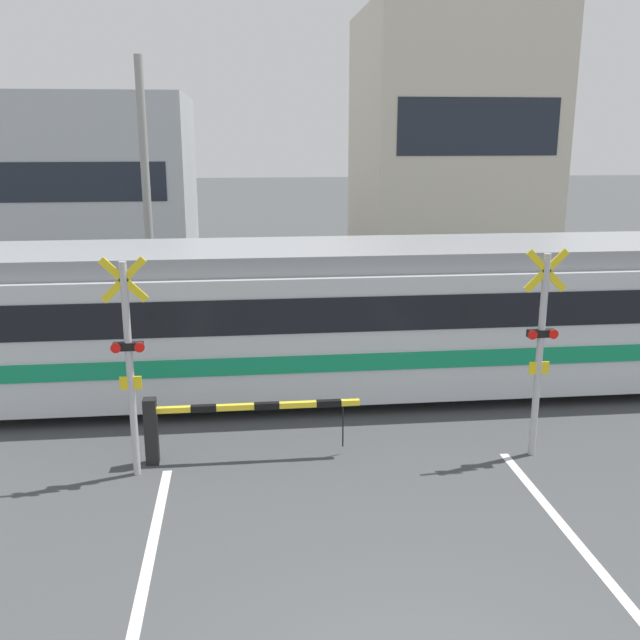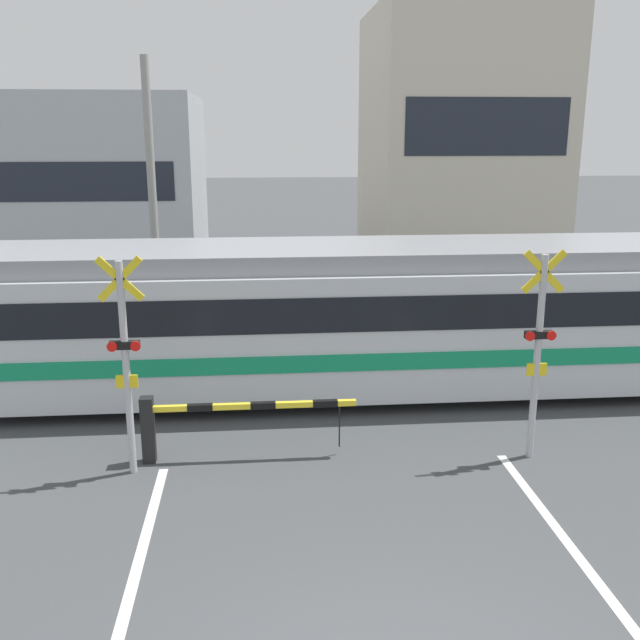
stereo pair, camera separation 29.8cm
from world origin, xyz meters
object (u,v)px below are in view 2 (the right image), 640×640
(commuter_train, at_px, (505,311))
(crossing_barrier_far, at_px, (393,315))
(crossing_signal_right, at_px, (538,346))
(crossing_signal_left, at_px, (125,357))
(crossing_barrier_near, at_px, (200,418))

(commuter_train, distance_m, crossing_barrier_far, 3.75)
(crossing_barrier_far, distance_m, crossing_signal_right, 6.75)
(commuter_train, xyz_separation_m, crossing_signal_right, (-0.64, -3.33, 0.27))
(commuter_train, height_order, crossing_signal_left, crossing_signal_left)
(crossing_barrier_far, relative_size, crossing_signal_left, 1.01)
(crossing_barrier_far, relative_size, crossing_signal_right, 1.01)
(crossing_barrier_near, xyz_separation_m, crossing_barrier_far, (4.27, 6.22, 0.00))
(commuter_train, relative_size, crossing_signal_right, 6.13)
(crossing_signal_left, distance_m, crossing_signal_right, 6.32)
(crossing_barrier_far, xyz_separation_m, crossing_signal_left, (-5.29, -6.57, 1.16))
(crossing_signal_right, bearing_deg, crossing_barrier_far, 98.86)
(crossing_signal_left, bearing_deg, commuter_train, 25.58)
(commuter_train, relative_size, crossing_signal_left, 6.13)
(crossing_barrier_near, height_order, crossing_barrier_far, same)
(crossing_barrier_near, bearing_deg, crossing_signal_left, -161.12)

